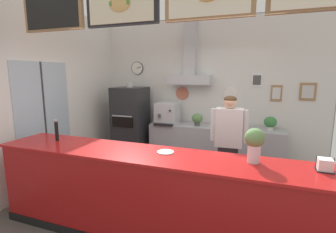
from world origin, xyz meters
TOP-DOWN VIEW (x-y plane):
  - ground_plane at (0.00, 0.00)m, footprint 5.76×5.76m
  - back_wall_assembly at (-0.02, 2.24)m, footprint 4.75×2.74m
  - left_wall_with_window at (-2.37, 0.00)m, footprint 0.15×4.80m
  - service_counter at (0.00, -0.44)m, footprint 4.08×0.69m
  - back_prep_counter at (0.24, 2.00)m, footprint 2.65×0.52m
  - pizza_oven at (-1.53, 1.78)m, footprint 0.63×0.71m
  - shop_worker at (0.66, 0.81)m, footprint 0.55×0.24m
  - espresso_machine at (-0.76, 1.97)m, footprint 0.46×0.50m
  - potted_rosemary at (1.28, 2.04)m, footprint 0.23×0.23m
  - potted_basil at (-0.11, 1.96)m, footprint 0.22×0.22m
  - potted_oregano at (0.58, 2.01)m, footprint 0.15×0.15m
  - basil_vase at (1.04, -0.33)m, footprint 0.20×0.20m
  - condiment_plate at (0.09, -0.35)m, footprint 0.19×0.19m
  - pepper_grinder at (-1.47, -0.38)m, footprint 0.05×0.05m
  - napkin_holder at (1.68, -0.34)m, footprint 0.15×0.14m

SIDE VIEW (x-z plane):
  - ground_plane at x=0.00m, z-range 0.00..0.00m
  - back_prep_counter at x=0.24m, z-range -0.01..0.88m
  - service_counter at x=0.00m, z-range 0.00..1.04m
  - pizza_oven at x=-1.53m, z-range -0.05..1.70m
  - shop_worker at x=0.66m, z-range 0.07..1.68m
  - potted_oregano at x=0.58m, z-range 0.90..1.09m
  - potted_basil at x=-0.11m, z-range 0.90..1.15m
  - potted_rosemary at x=1.28m, z-range 0.90..1.16m
  - condiment_plate at x=0.09m, z-range 1.04..1.05m
  - napkin_holder at x=1.68m, z-range 1.03..1.16m
  - espresso_machine at x=-0.76m, z-range 0.88..1.32m
  - pepper_grinder at x=-1.47m, z-range 1.04..1.33m
  - basil_vase at x=1.04m, z-range 1.06..1.42m
  - left_wall_with_window at x=-2.37m, z-range 0.00..3.07m
  - back_wall_assembly at x=-0.02m, z-range 0.10..3.17m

